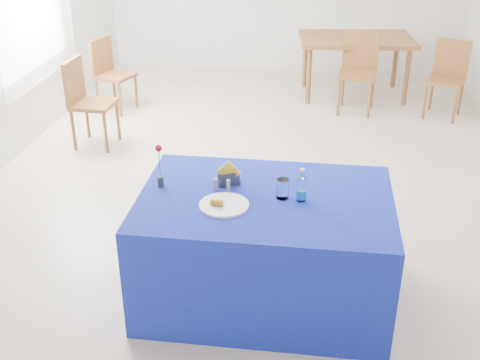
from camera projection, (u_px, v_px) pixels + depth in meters
The scene contains 15 objects.
floor at pixel (258, 177), 5.73m from camera, with size 7.00×7.00×0.00m, color #C1B1A0.
plate at pixel (224, 205), 3.67m from camera, with size 0.31×0.31×0.01m, color white.
drinking_glass at pixel (283, 189), 3.74m from camera, with size 0.08×0.08×0.13m, color white.
salt_shaker at pixel (216, 185), 3.84m from camera, with size 0.03×0.03×0.09m, color gray.
pepper_shaker at pixel (228, 186), 3.82m from camera, with size 0.03×0.03×0.09m, color slate.
blue_table at pixel (264, 248), 3.95m from camera, with size 1.60×1.10×0.76m.
water_bottle at pixel (301, 190), 3.71m from camera, with size 0.06×0.06×0.21m.
napkin_holder at pixel (229, 178), 3.91m from camera, with size 0.16×0.11×0.17m.
rose_vase at pixel (160, 167), 3.84m from camera, with size 0.04×0.04×0.29m.
oak_table at pixel (356, 43), 7.56m from camera, with size 1.49×1.04×0.76m.
chair_bg_left at pixel (359, 66), 7.14m from camera, with size 0.48×0.48×0.94m.
chair_bg_right at pixel (448, 73), 6.99m from camera, with size 0.51×0.51×0.88m.
chair_win_a at pixel (85, 97), 6.19m from camera, with size 0.43×0.43×0.92m.
chair_win_b at pixel (109, 69), 7.18m from camera, with size 0.49×0.49×0.86m.
banana_pieces at pixel (217, 203), 3.64m from camera, with size 0.09×0.05×0.04m.
Camera 1 is at (0.51, -5.10, 2.56)m, focal length 45.00 mm.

